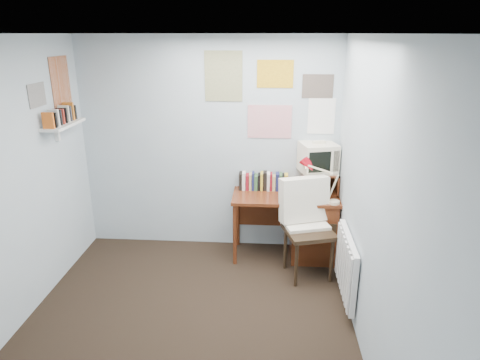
# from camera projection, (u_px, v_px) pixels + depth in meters

# --- Properties ---
(ground) EXTENTS (3.50, 3.50, 0.00)m
(ground) POSITION_uv_depth(u_px,v_px,m) (185.00, 334.00, 3.76)
(ground) COLOR black
(ground) RESTS_ON ground
(back_wall) EXTENTS (3.00, 0.02, 2.50)m
(back_wall) POSITION_uv_depth(u_px,v_px,m) (209.00, 146.00, 5.00)
(back_wall) COLOR #ADBDC5
(back_wall) RESTS_ON ground
(right_wall) EXTENTS (0.02, 3.50, 2.50)m
(right_wall) POSITION_uv_depth(u_px,v_px,m) (373.00, 207.00, 3.25)
(right_wall) COLOR #ADBDC5
(right_wall) RESTS_ON ground
(ceiling) EXTENTS (3.00, 3.50, 0.02)m
(ceiling) POSITION_uv_depth(u_px,v_px,m) (170.00, 34.00, 2.94)
(ceiling) COLOR white
(ceiling) RESTS_ON back_wall
(desk) EXTENTS (1.20, 0.55, 0.76)m
(desk) POSITION_uv_depth(u_px,v_px,m) (308.00, 225.00, 4.94)
(desk) COLOR #5E2B15
(desk) RESTS_ON ground
(desk_chair) EXTENTS (0.64, 0.63, 1.03)m
(desk_chair) POSITION_uv_depth(u_px,v_px,m) (309.00, 232.00, 4.51)
(desk_chair) COLOR black
(desk_chair) RESTS_ON ground
(desk_lamp) EXTENTS (0.36, 0.33, 0.43)m
(desk_lamp) POSITION_uv_depth(u_px,v_px,m) (335.00, 185.00, 4.54)
(desk_lamp) COLOR red
(desk_lamp) RESTS_ON desk
(tv_riser) EXTENTS (0.40, 0.30, 0.25)m
(tv_riser) POSITION_uv_depth(u_px,v_px,m) (320.00, 183.00, 4.88)
(tv_riser) COLOR #5E2B15
(tv_riser) RESTS_ON desk
(crt_tv) EXTENTS (0.46, 0.44, 0.36)m
(crt_tv) POSITION_uv_depth(u_px,v_px,m) (318.00, 156.00, 4.81)
(crt_tv) COLOR beige
(crt_tv) RESTS_ON tv_riser
(book_row) EXTENTS (0.60, 0.14, 0.22)m
(book_row) POSITION_uv_depth(u_px,v_px,m) (265.00, 181.00, 5.00)
(book_row) COLOR #5E2B15
(book_row) RESTS_ON desk
(radiator) EXTENTS (0.09, 0.80, 0.60)m
(radiator) POSITION_uv_depth(u_px,v_px,m) (347.00, 266.00, 4.04)
(radiator) COLOR white
(radiator) RESTS_ON right_wall
(wall_shelf) EXTENTS (0.20, 0.62, 0.24)m
(wall_shelf) POSITION_uv_depth(u_px,v_px,m) (63.00, 124.00, 4.36)
(wall_shelf) COLOR white
(wall_shelf) RESTS_ON left_wall
(posters_back) EXTENTS (1.20, 0.01, 0.90)m
(posters_back) POSITION_uv_depth(u_px,v_px,m) (270.00, 95.00, 4.75)
(posters_back) COLOR white
(posters_back) RESTS_ON back_wall
(posters_left) EXTENTS (0.01, 0.70, 0.60)m
(posters_left) POSITION_uv_depth(u_px,v_px,m) (49.00, 87.00, 4.24)
(posters_left) COLOR white
(posters_left) RESTS_ON left_wall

